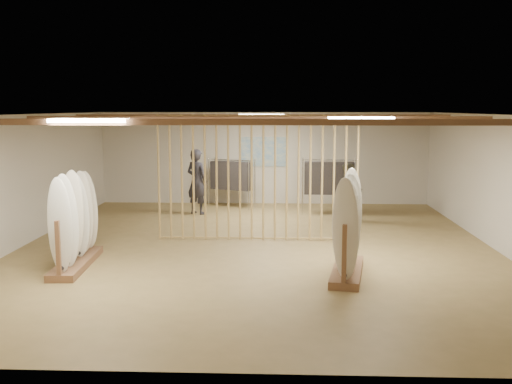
{
  "coord_description": "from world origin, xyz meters",
  "views": [
    {
      "loc": [
        0.51,
        -12.31,
        2.94
      ],
      "look_at": [
        0.0,
        0.0,
        1.2
      ],
      "focal_mm": 42.0,
      "sensor_mm": 36.0,
      "label": 1
    }
  ],
  "objects_px": {
    "rack_right": "(348,241)",
    "rack_left": "(75,234)",
    "shopper_b": "(349,189)",
    "clothing_rack_b": "(329,178)",
    "clothing_rack_a": "(231,176)",
    "shopper_a": "(197,177)"
  },
  "relations": [
    {
      "from": "clothing_rack_b",
      "to": "shopper_b",
      "type": "bearing_deg",
      "value": -65.88
    },
    {
      "from": "rack_left",
      "to": "shopper_b",
      "type": "xyz_separation_m",
      "value": [
        5.57,
        4.59,
        0.26
      ]
    },
    {
      "from": "shopper_a",
      "to": "clothing_rack_a",
      "type": "bearing_deg",
      "value": -95.53
    },
    {
      "from": "rack_right",
      "to": "rack_left",
      "type": "bearing_deg",
      "value": -174.97
    },
    {
      "from": "rack_right",
      "to": "shopper_b",
      "type": "distance_m",
      "value": 5.04
    },
    {
      "from": "rack_left",
      "to": "clothing_rack_b",
      "type": "height_order",
      "value": "rack_left"
    },
    {
      "from": "rack_right",
      "to": "shopper_b",
      "type": "relative_size",
      "value": 1.13
    },
    {
      "from": "rack_left",
      "to": "clothing_rack_b",
      "type": "bearing_deg",
      "value": 44.13
    },
    {
      "from": "rack_left",
      "to": "shopper_b",
      "type": "distance_m",
      "value": 7.23
    },
    {
      "from": "rack_right",
      "to": "shopper_b",
      "type": "height_order",
      "value": "rack_right"
    },
    {
      "from": "clothing_rack_b",
      "to": "shopper_b",
      "type": "xyz_separation_m",
      "value": [
        0.43,
        -1.1,
        -0.15
      ]
    },
    {
      "from": "clothing_rack_b",
      "to": "shopper_b",
      "type": "height_order",
      "value": "shopper_b"
    },
    {
      "from": "rack_left",
      "to": "shopper_a",
      "type": "relative_size",
      "value": 1.09
    },
    {
      "from": "rack_right",
      "to": "clothing_rack_a",
      "type": "height_order",
      "value": "rack_right"
    },
    {
      "from": "clothing_rack_a",
      "to": "shopper_a",
      "type": "relative_size",
      "value": 0.71
    },
    {
      "from": "clothing_rack_b",
      "to": "rack_left",
      "type": "bearing_deg",
      "value": -129.23
    },
    {
      "from": "rack_right",
      "to": "clothing_rack_b",
      "type": "distance_m",
      "value": 6.12
    },
    {
      "from": "clothing_rack_a",
      "to": "shopper_b",
      "type": "xyz_separation_m",
      "value": [
        3.22,
        -2.2,
        -0.08
      ]
    },
    {
      "from": "shopper_b",
      "to": "rack_right",
      "type": "bearing_deg",
      "value": -63.6
    },
    {
      "from": "clothing_rack_a",
      "to": "clothing_rack_b",
      "type": "height_order",
      "value": "clothing_rack_b"
    },
    {
      "from": "rack_right",
      "to": "shopper_a",
      "type": "height_order",
      "value": "shopper_a"
    },
    {
      "from": "rack_left",
      "to": "rack_right",
      "type": "relative_size",
      "value": 1.14
    }
  ]
}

